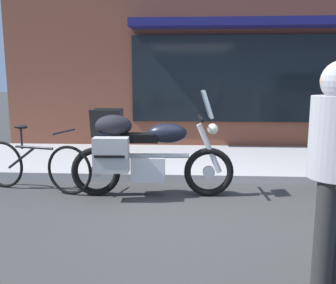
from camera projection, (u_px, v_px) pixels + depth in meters
ground_plane at (189, 215)px, 4.20m from camera, size 80.00×80.00×0.00m
touring_motorcycle at (142, 152)px, 4.76m from camera, size 2.17×0.72×1.41m
parked_bicycle at (35, 165)px, 5.05m from camera, size 1.72×0.60×0.93m
pedestrian_walking at (336, 151)px, 2.51m from camera, size 0.42×0.56×1.67m
sandwich_board_sign at (107, 133)px, 6.68m from camera, size 0.55×0.41×0.89m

